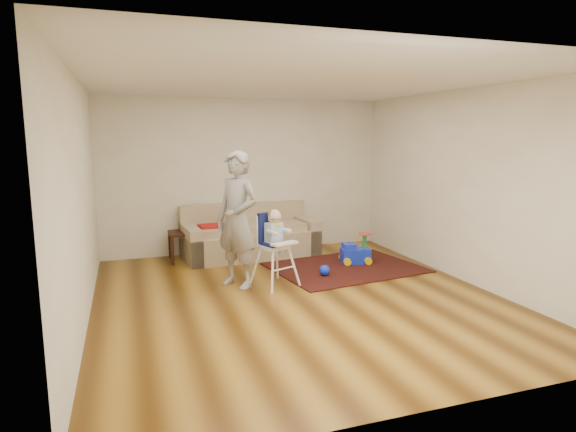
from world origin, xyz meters
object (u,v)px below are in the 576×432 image
object	(u,v)px
side_table	(184,246)
adult	(237,220)
sofa	(250,231)
toy_ball	(325,270)
ride_on_toy	(355,248)
high_chair	(275,249)

from	to	relation	value
side_table	adult	xyz separation A→B (m)	(0.54, -1.64, 0.68)
sofa	toy_ball	bearing A→B (deg)	-69.90
side_table	ride_on_toy	size ratio (longest dim) A/B	0.98
toy_ball	adult	world-z (taller)	adult
toy_ball	adult	bearing A→B (deg)	-179.14
ride_on_toy	high_chair	bearing A→B (deg)	-145.83
sofa	toy_ball	size ratio (longest dim) A/B	14.66
sofa	ride_on_toy	xyz separation A→B (m)	(1.48, -1.04, -0.17)
side_table	high_chair	world-z (taller)	high_chair
sofa	toy_ball	xyz separation A→B (m)	(0.72, -1.55, -0.34)
sofa	adult	bearing A→B (deg)	-115.08
toy_ball	high_chair	bearing A→B (deg)	-167.46
high_chair	adult	world-z (taller)	adult
sofa	ride_on_toy	size ratio (longest dim) A/B	4.72
side_table	ride_on_toy	world-z (taller)	ride_on_toy
toy_ball	high_chair	distance (m)	0.94
side_table	toy_ball	distance (m)	2.46
high_chair	toy_ball	bearing A→B (deg)	-8.75
sofa	ride_on_toy	distance (m)	1.82
side_table	toy_ball	bearing A→B (deg)	-41.41
side_table	toy_ball	size ratio (longest dim) A/B	3.05
ride_on_toy	high_chair	xyz separation A→B (m)	(-1.58, -0.70, 0.25)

